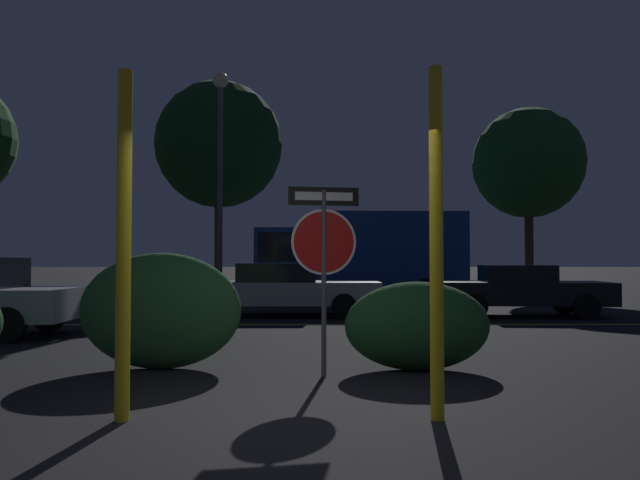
# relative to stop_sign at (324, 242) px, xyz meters

# --- Properties ---
(ground_plane) EXTENTS (260.00, 260.00, 0.00)m
(ground_plane) POSITION_rel_stop_sign_xyz_m (-0.31, -2.11, -1.58)
(ground_plane) COLOR black
(road_center_stripe) EXTENTS (34.50, 0.12, 0.01)m
(road_center_stripe) POSITION_rel_stop_sign_xyz_m (-0.31, 5.94, -1.58)
(road_center_stripe) COLOR gold
(road_center_stripe) RESTS_ON ground_plane
(stop_sign) EXTENTS (0.84, 0.17, 2.24)m
(stop_sign) POSITION_rel_stop_sign_xyz_m (0.00, 0.00, 0.00)
(stop_sign) COLOR #4C4C51
(stop_sign) RESTS_ON ground_plane
(yellow_pole_left) EXTENTS (0.13, 0.13, 3.02)m
(yellow_pole_left) POSITION_rel_stop_sign_xyz_m (-1.76, -2.03, -0.07)
(yellow_pole_left) COLOR yellow
(yellow_pole_left) RESTS_ON ground_plane
(yellow_pole_right) EXTENTS (0.12, 0.12, 3.07)m
(yellow_pole_right) POSITION_rel_stop_sign_xyz_m (0.94, -2.02, -0.05)
(yellow_pole_right) COLOR yellow
(yellow_pole_right) RESTS_ON ground_plane
(hedge_bush_1) EXTENTS (2.04, 0.73, 1.47)m
(hedge_bush_1) POSITION_rel_stop_sign_xyz_m (-2.06, 0.52, -0.85)
(hedge_bush_1) COLOR #285B2D
(hedge_bush_1) RESTS_ON ground_plane
(hedge_bush_2) EXTENTS (1.81, 0.80, 1.10)m
(hedge_bush_2) POSITION_rel_stop_sign_xyz_m (1.17, 0.38, -1.03)
(hedge_bush_2) COLOR #1E4C23
(hedge_bush_2) RESTS_ON ground_plane
(passing_car_2) EXTENTS (4.84, 1.98, 1.30)m
(passing_car_2) POSITION_rel_stop_sign_xyz_m (-0.91, 8.07, -0.91)
(passing_car_2) COLOR #9E9EA3
(passing_car_2) RESTS_ON ground_plane
(passing_car_3) EXTENTS (4.32, 2.21, 1.26)m
(passing_car_3) POSITION_rel_stop_sign_xyz_m (4.98, 7.92, -0.93)
(passing_car_3) COLOR black
(passing_car_3) RESTS_ON ground_plane
(delivery_truck) EXTENTS (6.64, 2.49, 2.89)m
(delivery_truck) POSITION_rel_stop_sign_xyz_m (1.30, 12.64, -0.01)
(delivery_truck) COLOR navy
(delivery_truck) RESTS_ON ground_plane
(street_lamp) EXTENTS (0.52, 0.52, 7.51)m
(street_lamp) POSITION_rel_stop_sign_xyz_m (-3.16, 12.75, 3.57)
(street_lamp) COLOR #4C4C51
(street_lamp) RESTS_ON ground_plane
(tree_0) EXTENTS (5.01, 5.01, 8.48)m
(tree_0) POSITION_rel_stop_sign_xyz_m (-3.88, 17.16, 4.38)
(tree_0) COLOR #422D1E
(tree_0) RESTS_ON ground_plane
(tree_1) EXTENTS (4.11, 4.11, 7.08)m
(tree_1) POSITION_rel_stop_sign_xyz_m (7.90, 15.69, 3.42)
(tree_1) COLOR #422D1E
(tree_1) RESTS_ON ground_plane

